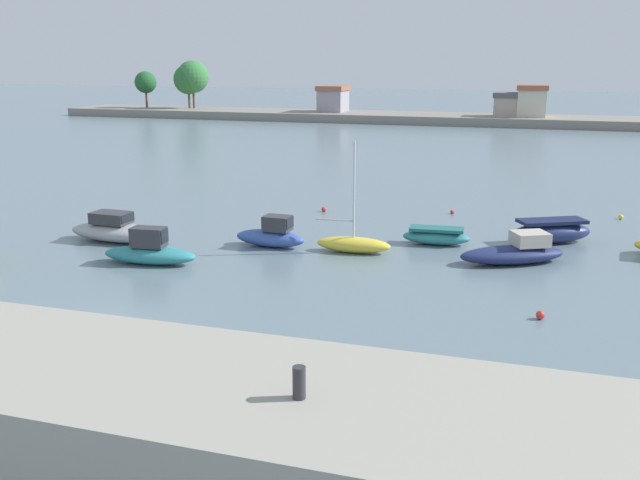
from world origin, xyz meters
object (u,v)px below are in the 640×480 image
object	(u,v)px
moored_boat_2	(150,252)
mooring_buoy_3	(540,315)
mooring_bollard	(299,383)
moored_boat_4	(353,244)
mooring_buoy_0	(452,212)
moored_boat_5	(436,236)
mooring_buoy_1	(324,209)
moored_boat_3	(272,235)
mooring_buoy_2	(621,217)
moored_boat_1	(117,231)
moored_boat_6	(515,252)
moored_boat_7	(551,232)

from	to	relation	value
moored_boat_2	mooring_buoy_3	bearing A→B (deg)	-12.85
mooring_bollard	moored_boat_4	distance (m)	20.66
mooring_buoy_0	mooring_buoy_3	size ratio (longest dim) A/B	0.75
moored_boat_5	mooring_buoy_3	bearing A→B (deg)	-65.88
moored_boat_2	mooring_buoy_0	distance (m)	19.24
mooring_bollard	mooring_buoy_1	xyz separation A→B (m)	(-8.34, 28.64, -2.77)
moored_boat_3	moored_boat_5	xyz separation A→B (m)	(7.85, 2.93, -0.17)
mooring_buoy_1	mooring_buoy_3	distance (m)	20.16
moored_boat_5	moored_boat_3	bearing A→B (deg)	-164.01
moored_boat_2	mooring_buoy_2	xyz separation A→B (m)	(21.65, 16.58, -0.43)
moored_boat_3	moored_boat_1	bearing A→B (deg)	-167.40
moored_boat_3	mooring_buoy_3	xyz separation A→B (m)	(13.07, -6.65, -0.42)
moored_boat_1	mooring_buoy_1	size ratio (longest dim) A/B	17.75
moored_boat_6	mooring_buoy_1	xyz separation A→B (m)	(-11.77, 8.14, -0.37)
moored_boat_2	mooring_buoy_3	world-z (taller)	moored_boat_2
moored_boat_3	moored_boat_6	distance (m)	11.84
mooring_buoy_3	moored_boat_1	bearing A→B (deg)	166.07
mooring_buoy_0	mooring_buoy_1	world-z (taller)	mooring_buoy_1
moored_boat_5	mooring_buoy_3	distance (m)	10.91
moored_boat_3	mooring_buoy_2	world-z (taller)	moored_boat_3
mooring_buoy_0	moored_boat_7	bearing A→B (deg)	-43.88
mooring_buoy_2	mooring_buoy_3	distance (m)	19.18
mooring_buoy_1	mooring_buoy_3	world-z (taller)	mooring_buoy_3
mooring_buoy_2	mooring_buoy_0	bearing A→B (deg)	-171.07
moored_boat_1	mooring_buoy_0	distance (m)	19.77
moored_boat_1	mooring_buoy_2	world-z (taller)	moored_boat_1
moored_boat_3	moored_boat_6	size ratio (longest dim) A/B	0.71
moored_boat_1	mooring_buoy_0	world-z (taller)	moored_boat_1
moored_boat_7	mooring_buoy_1	distance (m)	13.90
mooring_buoy_2	moored_boat_5	bearing A→B (deg)	-136.32
moored_boat_6	moored_boat_7	distance (m)	4.69
moored_boat_5	mooring_buoy_1	size ratio (longest dim) A/B	11.18
mooring_buoy_0	mooring_bollard	bearing A→B (deg)	-88.71
moored_boat_1	moored_boat_3	xyz separation A→B (m)	(8.05, 1.41, 0.02)
moored_boat_5	mooring_buoy_0	xyz separation A→B (m)	(-0.14, 7.59, -0.29)
mooring_bollard	moored_boat_2	size ratio (longest dim) A/B	0.15
mooring_bollard	mooring_buoy_0	size ratio (longest dim) A/B	2.78
mooring_buoy_2	moored_boat_4	bearing A→B (deg)	-138.04
mooring_bollard	moored_boat_4	bearing A→B (deg)	101.76
moored_boat_2	mooring_buoy_0	size ratio (longest dim) A/B	18.63
mooring_buoy_3	mooring_bollard	bearing A→B (deg)	-109.43
moored_boat_2	mooring_buoy_2	distance (m)	27.27
mooring_buoy_1	mooring_buoy_3	xyz separation A→B (m)	(13.02, -15.39, 0.01)
mooring_bollard	moored_boat_1	size ratio (longest dim) A/B	0.12
moored_boat_2	moored_boat_6	distance (m)	16.88
moored_boat_3	mooring_buoy_3	bearing A→B (deg)	-24.28
mooring_bollard	mooring_buoy_1	size ratio (longest dim) A/B	2.19
moored_boat_4	moored_boat_7	size ratio (longest dim) A/B	1.21
moored_boat_1	mooring_buoy_2	size ratio (longest dim) A/B	20.06
moored_boat_2	moored_boat_3	bearing A→B (deg)	40.92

